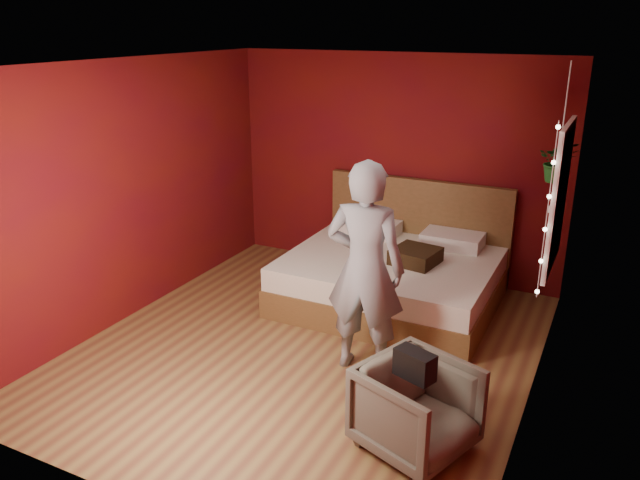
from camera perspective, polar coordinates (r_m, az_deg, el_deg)
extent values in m
plane|color=olive|center=(5.98, -1.13, -9.88)|extent=(4.50, 4.50, 0.00)
cube|color=#65140A|center=(7.47, 6.88, 6.72)|extent=(4.00, 0.02, 2.60)
cube|color=#65140A|center=(3.76, -17.54, -7.28)|extent=(4.00, 0.02, 2.60)
cube|color=#65140A|center=(6.61, -16.91, 4.32)|extent=(0.02, 4.50, 2.60)
cube|color=#65140A|center=(4.91, 20.03, -1.16)|extent=(0.02, 4.50, 2.60)
cube|color=silver|center=(5.22, -1.33, 15.93)|extent=(4.00, 4.50, 0.02)
cube|color=white|center=(5.72, 21.03, 3.65)|extent=(0.04, 0.97, 1.27)
cube|color=black|center=(5.72, 20.89, 3.67)|extent=(0.02, 0.85, 1.15)
cube|color=white|center=(5.72, 20.84, 3.68)|extent=(0.03, 0.05, 1.15)
cube|color=white|center=(5.72, 20.84, 3.68)|extent=(0.03, 0.85, 0.05)
cylinder|color=silver|center=(5.22, 20.06, 2.33)|extent=(0.01, 0.01, 1.45)
sphere|color=#FFF2CC|center=(5.44, 19.24, -4.48)|extent=(0.04, 0.04, 0.04)
sphere|color=#FFF2CC|center=(5.34, 19.56, -1.82)|extent=(0.04, 0.04, 0.04)
sphere|color=#FFF2CC|center=(5.25, 19.89, 0.92)|extent=(0.04, 0.04, 0.04)
sphere|color=#FFF2CC|center=(5.18, 20.23, 3.75)|extent=(0.04, 0.04, 0.04)
sphere|color=#FFF2CC|center=(5.12, 20.58, 6.66)|extent=(0.04, 0.04, 0.04)
sphere|color=#FFF2CC|center=(5.07, 20.94, 9.63)|extent=(0.04, 0.04, 0.04)
cube|color=brown|center=(6.84, 6.40, -4.64)|extent=(2.18, 1.85, 0.31)
cube|color=silver|center=(6.73, 6.48, -2.52)|extent=(2.14, 1.82, 0.24)
cube|color=brown|center=(7.46, 8.89, 1.02)|extent=(2.18, 0.09, 1.20)
cube|color=silver|center=(7.37, 4.64, 1.15)|extent=(0.65, 0.41, 0.15)
cube|color=silver|center=(7.09, 12.01, 0.01)|extent=(0.65, 0.41, 0.15)
imported|color=gray|center=(5.29, 4.14, -2.64)|extent=(0.73, 0.51, 1.89)
imported|color=#5F5A4B|center=(4.63, 8.83, -14.98)|extent=(0.93, 0.92, 0.67)
cube|color=black|center=(4.28, 8.66, -11.20)|extent=(0.30, 0.22, 0.20)
cube|color=#312010|center=(6.53, 8.73, -1.45)|extent=(0.50, 0.50, 0.16)
cylinder|color=silver|center=(6.08, 21.59, 11.73)|extent=(0.01, 0.01, 0.70)
imported|color=#1D5D1A|center=(6.17, 20.96, 6.74)|extent=(0.40, 0.36, 0.39)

